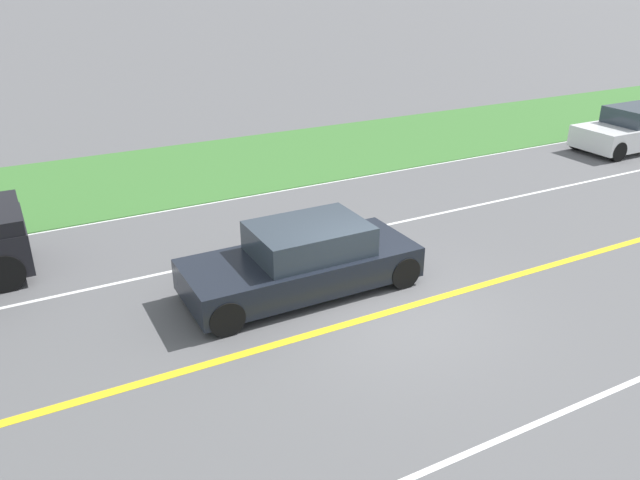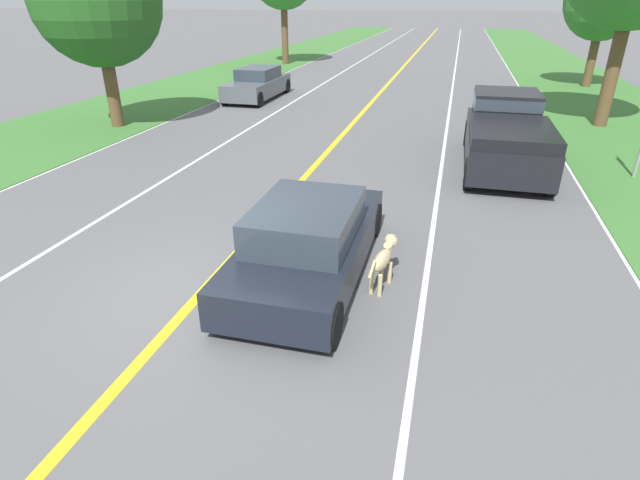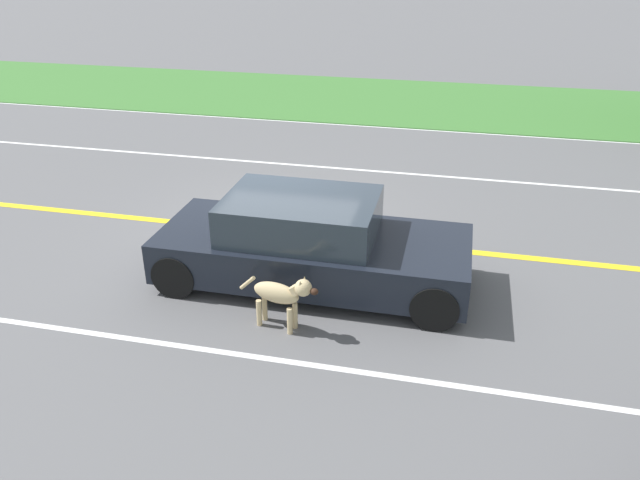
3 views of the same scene
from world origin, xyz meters
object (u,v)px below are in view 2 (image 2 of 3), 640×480
at_px(dog, 384,258).
at_px(oncoming_car, 258,84).
at_px(roadside_tree_right_far, 605,1).
at_px(pickup_truck, 506,132).
at_px(ego_car, 308,241).
at_px(roadside_tree_left_near, 97,1).

distance_m(dog, oncoming_car, 17.57).
relative_size(dog, roadside_tree_right_far, 0.19).
bearing_deg(dog, pickup_truck, 85.16).
distance_m(ego_car, dog, 1.29).
height_order(pickup_truck, roadside_tree_left_near, roadside_tree_left_near).
distance_m(dog, roadside_tree_right_far, 24.69).
height_order(ego_car, pickup_truck, pickup_truck).
bearing_deg(pickup_truck, oncoming_car, 142.86).
bearing_deg(pickup_truck, dog, -107.18).
xyz_separation_m(dog, roadside_tree_right_far, (7.60, 23.20, 3.66)).
bearing_deg(dog, oncoming_car, 130.08).
relative_size(dog, oncoming_car, 0.24).
bearing_deg(oncoming_car, roadside_tree_right_far, -154.15).
height_order(ego_car, roadside_tree_left_near, roadside_tree_left_near).
xyz_separation_m(pickup_truck, roadside_tree_right_far, (5.25, 15.62, 3.25)).
height_order(ego_car, dog, ego_car).
xyz_separation_m(dog, pickup_truck, (2.34, 7.58, 0.41)).
relative_size(ego_car, oncoming_car, 0.95).
bearing_deg(roadside_tree_left_near, pickup_truck, -5.34).
distance_m(pickup_truck, roadside_tree_left_near, 13.92).
distance_m(dog, pickup_truck, 7.95).
bearing_deg(ego_car, roadside_tree_right_far, 69.00).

